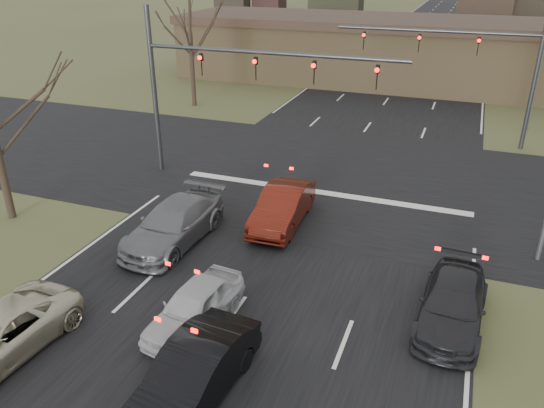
% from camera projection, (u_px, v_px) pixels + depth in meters
% --- Properties ---
extents(ground, '(360.00, 360.00, 0.00)m').
position_uv_depth(ground, '(183.00, 385.00, 13.62)').
color(ground, '#454D29').
rests_on(ground, ground).
extents(road_main, '(14.00, 300.00, 0.02)m').
position_uv_depth(road_main, '(426.00, 46.00, 64.44)').
color(road_main, black).
rests_on(road_main, ground).
extents(road_cross, '(200.00, 14.00, 0.02)m').
position_uv_depth(road_cross, '(332.00, 177.00, 26.32)').
color(road_cross, black).
rests_on(road_cross, ground).
extents(building, '(42.40, 10.40, 5.30)m').
position_uv_depth(building, '(427.00, 52.00, 44.04)').
color(building, olive).
rests_on(building, ground).
extents(mast_arm_near, '(12.12, 0.24, 8.00)m').
position_uv_depth(mast_arm_near, '(214.00, 75.00, 24.13)').
color(mast_arm_near, '#383A3D').
rests_on(mast_arm_near, ground).
extents(mast_arm_far, '(11.12, 0.24, 8.00)m').
position_uv_depth(mast_arm_far, '(483.00, 56.00, 29.00)').
color(mast_arm_far, '#383A3D').
rests_on(mast_arm_far, ground).
extents(streetlight_right_far, '(2.34, 0.25, 10.00)m').
position_uv_depth(streetlight_right_far, '(542.00, 38.00, 31.15)').
color(streetlight_right_far, gray).
rests_on(streetlight_right_far, ground).
extents(car_white_sedan, '(1.92, 4.01, 1.32)m').
position_uv_depth(car_white_sedan, '(195.00, 307.00, 15.56)').
color(car_white_sedan, '#BABBBD').
rests_on(car_white_sedan, ground).
extents(car_black_hatch, '(1.88, 4.59, 1.48)m').
position_uv_depth(car_black_hatch, '(194.00, 374.00, 12.94)').
color(car_black_hatch, black).
rests_on(car_black_hatch, ground).
extents(car_charcoal_sedan, '(2.08, 4.63, 1.32)m').
position_uv_depth(car_charcoal_sedan, '(453.00, 304.00, 15.69)').
color(car_charcoal_sedan, black).
rests_on(car_charcoal_sedan, ground).
extents(car_grey_ahead, '(2.35, 5.37, 1.54)m').
position_uv_depth(car_grey_ahead, '(174.00, 224.00, 20.14)').
color(car_grey_ahead, slate).
rests_on(car_grey_ahead, ground).
extents(car_red_ahead, '(1.81, 4.70, 1.53)m').
position_uv_depth(car_red_ahead, '(282.00, 207.00, 21.49)').
color(car_red_ahead, '#50140B').
rests_on(car_red_ahead, ground).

